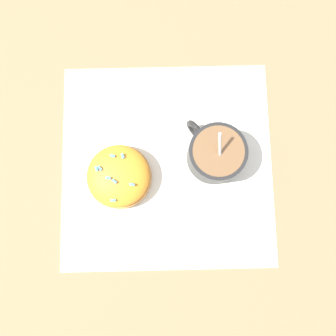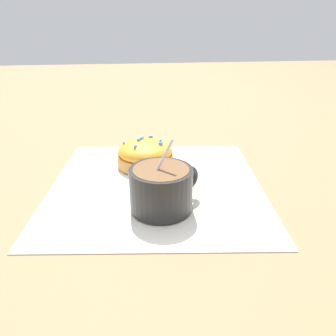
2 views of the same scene
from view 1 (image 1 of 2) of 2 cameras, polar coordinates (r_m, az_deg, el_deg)
name	(u,v)px [view 1 (image 1 of 2)]	position (r m, az deg, el deg)	size (l,w,h in m)	color
ground_plane	(167,164)	(0.51, -0.17, 0.63)	(3.00, 3.00, 0.00)	#93704C
paper_napkin	(167,164)	(0.50, -0.17, 0.66)	(0.36, 0.35, 0.00)	white
coffee_cup	(215,153)	(0.48, 8.25, 2.56)	(0.08, 0.10, 0.10)	black
frosted_pastry	(119,176)	(0.49, -8.56, -1.45)	(0.10, 0.10, 0.05)	#C18442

